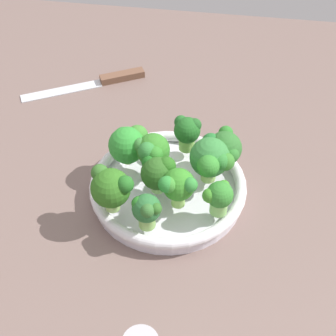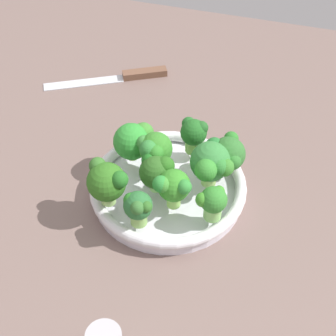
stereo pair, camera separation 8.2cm
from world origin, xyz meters
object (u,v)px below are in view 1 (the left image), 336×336
broccoli_floret_2 (158,172)px  broccoli_floret_8 (153,151)px  broccoli_floret_1 (224,148)px  broccoli_floret_5 (146,210)px  broccoli_floret_0 (219,196)px  broccoli_floret_6 (187,131)px  broccoli_floret_4 (211,159)px  broccoli_floret_7 (111,188)px  broccoli_floret_9 (177,186)px  broccoli_floret_3 (128,143)px  bowl (168,187)px  knife (101,81)px

broccoli_floret_2 → broccoli_floret_8: 4.28cm
broccoli_floret_1 → broccoli_floret_5: bearing=145.4°
broccoli_floret_0 → broccoli_floret_5: broccoli_floret_5 is taller
broccoli_floret_5 → broccoli_floret_6: size_ratio=0.95×
broccoli_floret_4 → broccoli_floret_7: size_ratio=1.06×
broccoli_floret_2 → broccoli_floret_6: size_ratio=1.01×
broccoli_floret_9 → broccoli_floret_2: bearing=48.5°
broccoli_floret_1 → broccoli_floret_3: (-1.12, 15.93, -0.16)cm
broccoli_floret_9 → broccoli_floret_3: bearing=46.6°
broccoli_floret_8 → broccoli_floret_2: bearing=-159.7°
broccoli_floret_4 → bowl: bearing=99.1°
broccoli_floret_2 → broccoli_floret_6: bearing=-17.9°
broccoli_floret_0 → knife: (34.75, 27.66, -6.32)cm
broccoli_floret_1 → broccoli_floret_7: 20.33cm
bowl → broccoli_floret_5: 11.35cm
broccoli_floret_1 → broccoli_floret_6: size_ratio=1.06×
broccoli_floret_0 → broccoli_floret_1: (10.50, 0.08, 0.43)cm
broccoli_floret_3 → broccoli_floret_5: 14.96cm
broccoli_floret_7 → knife: (36.48, 11.36, -7.50)cm
bowl → broccoli_floret_0: size_ratio=4.40×
broccoli_floret_0 → broccoli_floret_5: (-4.49, 10.40, 0.30)cm
broccoli_floret_2 → knife: bearing=29.5°
broccoli_floret_3 → broccoli_floret_7: broccoli_floret_7 is taller
broccoli_floret_4 → knife: bearing=42.3°
broccoli_floret_2 → broccoli_floret_3: broccoli_floret_3 is taller
bowl → broccoli_floret_8: broccoli_floret_8 is taller
broccoli_floret_0 → broccoli_floret_3: broccoli_floret_3 is taller
bowl → broccoli_floret_4: (1.09, -6.80, 6.57)cm
broccoli_floret_4 → broccoli_floret_6: bearing=32.6°
broccoli_floret_0 → broccoli_floret_9: broccoli_floret_9 is taller
bowl → broccoli_floret_7: 12.18cm
broccoli_floret_6 → knife: bearing=45.2°
broccoli_floret_8 → knife: bearing=30.7°
broccoli_floret_4 → broccoli_floret_6: size_ratio=1.26×
broccoli_floret_2 → broccoli_floret_4: (2.97, -8.10, 1.06)cm
broccoli_floret_7 → knife: 38.94cm
broccoli_floret_2 → broccoli_floret_8: broccoli_floret_8 is taller
broccoli_floret_8 → broccoli_floret_7: bearing=151.7°
broccoli_floret_3 → broccoli_floret_4: (-2.99, -14.18, 1.17)cm
knife → broccoli_floret_7: bearing=-162.7°
broccoli_floret_1 → broccoli_floret_6: broccoli_floret_1 is taller
broccoli_floret_2 → broccoli_floret_3: bearing=45.6°
broccoli_floret_9 → broccoli_floret_8: bearing=35.1°
broccoli_floret_3 → broccoli_floret_9: bearing=-133.4°
broccoli_floret_8 → broccoli_floret_3: bearing=66.7°
broccoli_floret_0 → knife: size_ratio=0.24×
broccoli_floret_7 → knife: size_ratio=0.31×
broccoli_floret_0 → broccoli_floret_6: bearing=25.4°
broccoli_floret_3 → broccoli_floret_5: broccoli_floret_3 is taller
broccoli_floret_0 → broccoli_floret_6: size_ratio=0.92×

